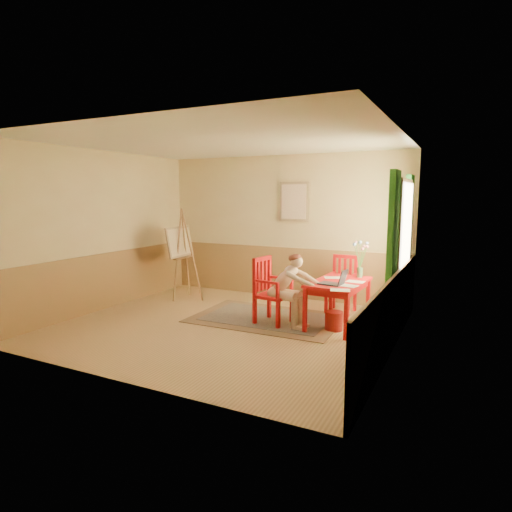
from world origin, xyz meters
The scene contains 14 objects.
room centered at (0.00, 0.00, 1.40)m, with size 5.04×4.54×2.84m.
wainscot centered at (0.00, 0.80, 0.50)m, with size 5.00×4.50×1.00m.
window centered at (2.42, 1.10, 1.35)m, with size 0.12×2.01×2.20m.
wall_portrait centered at (0.25, 2.20, 1.90)m, with size 0.60×0.05×0.76m.
rug centered at (0.40, 0.66, 0.01)m, with size 2.43×1.65×0.02m.
table centered at (1.56, 0.76, 0.63)m, with size 0.79×1.24×0.72m.
chair_left centered at (0.55, 0.46, 0.53)m, with size 0.55×0.53×1.06m.
chair_back centered at (1.38, 1.63, 0.49)m, with size 0.45×0.47×0.99m.
figure centered at (0.87, 0.40, 0.64)m, with size 0.88×0.43×1.15m.
laptop centered at (1.59, 0.45, 0.77)m, with size 0.42×0.29×0.24m.
papers centered at (1.69, 0.59, 0.72)m, with size 0.70×1.11×0.00m.
vase centered at (1.78, 1.22, 0.99)m, with size 0.22×0.29×0.59m.
wastebasket centered at (1.56, 0.56, 0.14)m, with size 0.27×0.27×0.29m, color #AC2926.
easel centered at (-1.70, 1.19, 1.05)m, with size 0.61×0.79×1.78m.
Camera 1 is at (3.29, -5.57, 2.02)m, focal length 30.02 mm.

